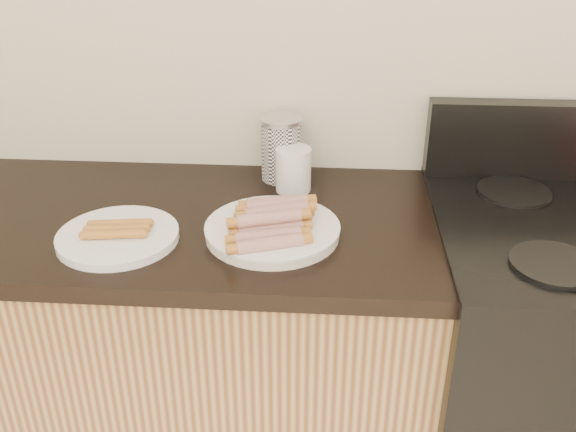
# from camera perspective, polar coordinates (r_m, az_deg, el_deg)

# --- Properties ---
(wall_back) EXTENTS (4.00, 0.04, 2.60)m
(wall_back) POSITION_cam_1_polar(r_m,az_deg,el_deg) (1.66, -1.25, 17.20)
(wall_back) COLOR silver
(wall_back) RESTS_ON ground
(cabinet_base) EXTENTS (2.20, 0.59, 0.86)m
(cabinet_base) POSITION_cam_1_polar(r_m,az_deg,el_deg) (1.96, -23.14, -11.74)
(cabinet_base) COLOR #A5804A
(cabinet_base) RESTS_ON floor
(stove) EXTENTS (0.76, 0.65, 0.91)m
(stove) POSITION_cam_1_polar(r_m,az_deg,el_deg) (1.85, 23.61, -13.45)
(stove) COLOR black
(stove) RESTS_ON floor
(burner_near_left) EXTENTS (0.18, 0.18, 0.01)m
(burner_near_left) POSITION_cam_1_polar(r_m,az_deg,el_deg) (1.41, 22.63, -3.98)
(burner_near_left) COLOR black
(burner_near_left) RESTS_ON stove
(burner_far_left) EXTENTS (0.18, 0.18, 0.01)m
(burner_far_left) POSITION_cam_1_polar(r_m,az_deg,el_deg) (1.69, 19.45, 2.06)
(burner_far_left) COLOR black
(burner_far_left) RESTS_ON stove
(main_plate) EXTENTS (0.38, 0.38, 0.02)m
(main_plate) POSITION_cam_1_polar(r_m,az_deg,el_deg) (1.43, -1.39, -1.39)
(main_plate) COLOR silver
(main_plate) RESTS_ON counter_slab
(side_plate) EXTENTS (0.31, 0.31, 0.02)m
(side_plate) POSITION_cam_1_polar(r_m,az_deg,el_deg) (1.46, -14.88, -1.78)
(side_plate) COLOR white
(side_plate) RESTS_ON counter_slab
(hotdog_pile) EXTENTS (0.14, 0.26, 0.06)m
(hotdog_pile) POSITION_cam_1_polar(r_m,az_deg,el_deg) (1.41, -1.41, -0.23)
(hotdog_pile) COLOR maroon
(hotdog_pile) RESTS_ON main_plate
(plain_sausages) EXTENTS (0.13, 0.09, 0.02)m
(plain_sausages) POSITION_cam_1_polar(r_m,az_deg,el_deg) (1.45, -14.97, -1.11)
(plain_sausages) COLOR tan
(plain_sausages) RESTS_ON side_plate
(canister) EXTENTS (0.11, 0.11, 0.17)m
(canister) POSITION_cam_1_polar(r_m,az_deg,el_deg) (1.67, -0.58, 6.00)
(canister) COLOR white
(canister) RESTS_ON counter_slab
(mug) EXTENTS (0.11, 0.11, 0.11)m
(mug) POSITION_cam_1_polar(r_m,az_deg,el_deg) (1.62, 0.48, 4.15)
(mug) COLOR white
(mug) RESTS_ON counter_slab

